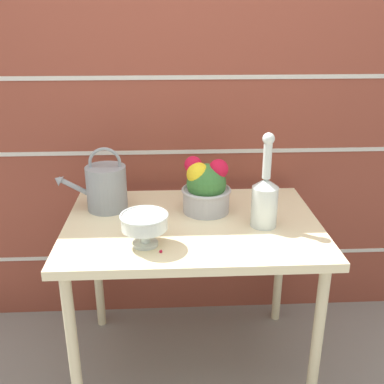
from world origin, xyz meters
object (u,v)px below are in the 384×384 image
(watering_can, at_px, (106,187))
(glass_decanter, at_px, (265,197))
(flower_planter, at_px, (206,187))
(crystal_pedestal_bowl, at_px, (144,223))

(watering_can, relative_size, glass_decanter, 0.82)
(flower_planter, relative_size, glass_decanter, 0.63)
(glass_decanter, bearing_deg, crystal_pedestal_bowl, -163.13)
(crystal_pedestal_bowl, xyz_separation_m, glass_decanter, (0.48, 0.15, 0.03))
(watering_can, height_order, crystal_pedestal_bowl, watering_can)
(watering_can, xyz_separation_m, flower_planter, (0.44, -0.05, 0.01))
(glass_decanter, bearing_deg, watering_can, 162.58)
(crystal_pedestal_bowl, relative_size, glass_decanter, 0.46)
(flower_planter, bearing_deg, glass_decanter, -35.24)
(watering_can, relative_size, crystal_pedestal_bowl, 1.77)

